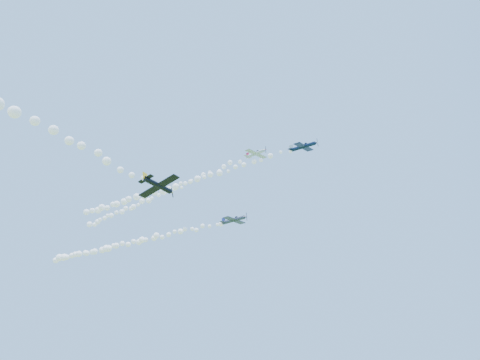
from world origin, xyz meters
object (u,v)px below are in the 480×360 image
at_px(plane_grey, 234,220).
at_px(plane_black, 159,186).
at_px(plane_navy, 304,146).
at_px(plane_white, 256,153).

height_order(plane_grey, plane_black, plane_grey).
xyz_separation_m(plane_navy, plane_black, (-21.52, -24.29, -15.71)).
bearing_deg(plane_white, plane_grey, 156.28).
xyz_separation_m(plane_white, plane_black, (-9.19, -25.71, -17.28)).
bearing_deg(plane_navy, plane_black, -121.48).
xyz_separation_m(plane_grey, plane_black, (0.78, -34.80, -4.28)).
bearing_deg(plane_black, plane_grey, 8.10).
distance_m(plane_white, plane_black, 32.31).
distance_m(plane_navy, plane_grey, 27.17).
height_order(plane_navy, plane_black, plane_navy).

